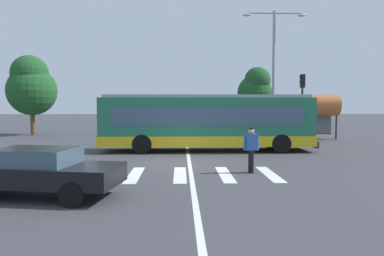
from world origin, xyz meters
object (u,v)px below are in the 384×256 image
object	(u,v)px
foreground_sedan	(37,169)
traffic_light_far_corner	(302,97)
parked_car_black	(159,126)
twin_arm_street_lamp	(274,61)
background_tree_right	(255,89)
parked_car_blue	(193,126)
parked_car_red	(224,126)
background_tree_left	(31,86)
bus_stop_shelter	(307,106)
pedestrian_crossing_street	(251,147)
city_transit_bus	(206,122)
parked_car_white	(126,126)

from	to	relation	value
foreground_sedan	traffic_light_far_corner	world-z (taller)	traffic_light_far_corner
parked_car_black	twin_arm_street_lamp	world-z (taller)	twin_arm_street_lamp
traffic_light_far_corner	background_tree_right	size ratio (longest dim) A/B	0.75
foreground_sedan	parked_car_blue	world-z (taller)	same
parked_car_red	background_tree_left	bearing A→B (deg)	178.45
bus_stop_shelter	background_tree_right	distance (m)	9.40
parked_car_red	parked_car_black	bearing A→B (deg)	-177.07
pedestrian_crossing_street	background_tree_right	size ratio (longest dim) A/B	0.28
city_transit_bus	twin_arm_street_lamp	size ratio (longest dim) A/B	1.27
parked_car_white	twin_arm_street_lamp	bearing A→B (deg)	-22.69
parked_car_white	background_tree_right	bearing A→B (deg)	22.73
parked_car_white	foreground_sedan	bearing A→B (deg)	-88.25
pedestrian_crossing_street	background_tree_left	distance (m)	22.95
parked_car_blue	parked_car_red	xyz separation A→B (m)	(2.65, 0.54, 0.00)
parked_car_black	traffic_light_far_corner	bearing A→B (deg)	-27.23
background_tree_right	traffic_light_far_corner	bearing A→B (deg)	-84.44
parked_car_white	parked_car_black	distance (m)	2.80
parked_car_blue	parked_car_red	bearing A→B (deg)	11.47
pedestrian_crossing_street	traffic_light_far_corner	size ratio (longest dim) A/B	0.38
foreground_sedan	parked_car_red	distance (m)	21.50
foreground_sedan	parked_car_red	xyz separation A→B (m)	(7.56, 20.13, 0.00)
parked_car_white	parked_car_black	world-z (taller)	same
foreground_sedan	bus_stop_shelter	size ratio (longest dim) A/B	1.05
parked_car_red	bus_stop_shelter	distance (m)	6.95
pedestrian_crossing_street	parked_car_blue	world-z (taller)	pedestrian_crossing_street
foreground_sedan	traffic_light_far_corner	xyz separation A→B (m)	(12.21, 14.67, 2.31)
parked_car_blue	parked_car_black	bearing A→B (deg)	174.66
pedestrian_crossing_street	parked_car_white	world-z (taller)	pedestrian_crossing_street
traffic_light_far_corner	parked_car_white	bearing A→B (deg)	156.10
background_tree_left	background_tree_right	distance (m)	20.08
foreground_sedan	traffic_light_far_corner	bearing A→B (deg)	50.21
parked_car_blue	foreground_sedan	bearing A→B (deg)	-104.07
parked_car_white	pedestrian_crossing_street	bearing A→B (deg)	-67.04
city_transit_bus	traffic_light_far_corner	distance (m)	8.50
background_tree_left	background_tree_right	size ratio (longest dim) A/B	1.07
parked_car_white	parked_car_red	size ratio (longest dim) A/B	1.00
city_transit_bus	background_tree_right	xyz separation A→B (m)	(5.83, 15.42, 2.45)
city_transit_bus	bus_stop_shelter	world-z (taller)	bus_stop_shelter
parked_car_red	bus_stop_shelter	size ratio (longest dim) A/B	1.02
pedestrian_crossing_street	traffic_light_far_corner	world-z (taller)	traffic_light_far_corner
foreground_sedan	parked_car_white	xyz separation A→B (m)	(-0.62, 20.35, 0.00)
bus_stop_shelter	twin_arm_street_lamp	xyz separation A→B (m)	(-2.58, -0.53, 3.14)
pedestrian_crossing_street	background_tree_left	world-z (taller)	background_tree_left
parked_car_white	twin_arm_street_lamp	world-z (taller)	twin_arm_street_lamp
parked_car_blue	parked_car_red	distance (m)	2.70
pedestrian_crossing_street	background_tree_left	bearing A→B (deg)	130.95
bus_stop_shelter	twin_arm_street_lamp	size ratio (longest dim) A/B	0.50
foreground_sedan	background_tree_left	distance (m)	22.43
foreground_sedan	background_tree_left	bearing A→B (deg)	112.07
city_transit_bus	traffic_light_far_corner	xyz separation A→B (m)	(6.86, 4.79, 1.49)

